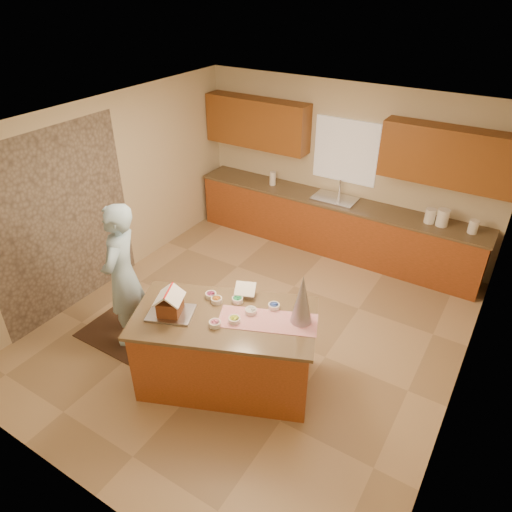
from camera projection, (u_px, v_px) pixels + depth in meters
name	position (u px, v px, depth m)	size (l,w,h in m)	color
floor	(254.00, 328.00, 6.25)	(5.50, 5.50, 0.00)	tan
ceiling	(254.00, 128.00, 4.83)	(5.50, 5.50, 0.00)	silver
wall_back	(344.00, 169.00, 7.53)	(5.50, 5.50, 0.00)	beige
wall_front	(63.00, 394.00, 3.56)	(5.50, 5.50, 0.00)	beige
wall_left	(106.00, 195.00, 6.66)	(5.50, 5.50, 0.00)	beige
wall_right	(478.00, 310.00, 4.42)	(5.50, 5.50, 0.00)	beige
stone_accent	(62.00, 224.00, 6.13)	(2.50, 2.50, 0.00)	gray
window_curtain	(346.00, 151.00, 7.35)	(1.05, 0.03, 1.00)	white
back_counter_base	(332.00, 226.00, 7.79)	(4.80, 0.60, 0.88)	#9E4620
back_counter_top	(334.00, 201.00, 7.55)	(4.85, 0.63, 0.04)	brown
upper_cabinet_left	(257.00, 123.00, 7.81)	(1.85, 0.35, 0.80)	brown
upper_cabinet_right	(449.00, 157.00, 6.42)	(1.85, 0.35, 0.80)	brown
sink	(334.00, 201.00, 7.56)	(0.70, 0.45, 0.12)	silver
faucet	(340.00, 188.00, 7.60)	(0.03, 0.03, 0.28)	silver
island_base	(226.00, 351.00, 5.23)	(1.87, 0.93, 0.91)	#9E4620
island_top	(224.00, 318.00, 4.98)	(1.95, 1.02, 0.04)	brown
table_runner	(268.00, 321.00, 4.90)	(1.04, 0.37, 0.01)	#AF0C29
baking_tray	(171.00, 313.00, 4.99)	(0.48, 0.35, 0.03)	silver
cookbook	(245.00, 289.00, 5.23)	(0.23, 0.02, 0.19)	white
tinsel_tree	(302.00, 299.00, 4.75)	(0.23, 0.23, 0.57)	silver
rug	(131.00, 335.00, 6.13)	(1.28, 0.83, 0.01)	black
boy	(123.00, 276.00, 5.61)	(0.69, 0.45, 1.89)	#9AC2DB
canister_a	(430.00, 216.00, 6.81)	(0.15, 0.15, 0.21)	white
canister_b	(443.00, 218.00, 6.72)	(0.17, 0.17, 0.25)	white
canister_c	(473.00, 227.00, 6.55)	(0.14, 0.14, 0.19)	white
paper_towel	(273.00, 178.00, 8.00)	(0.11, 0.11, 0.23)	white
gingerbread_house	(170.00, 304.00, 4.93)	(0.37, 0.38, 0.29)	brown
candy_bowls	(234.00, 308.00, 5.04)	(0.83, 0.70, 0.06)	pink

